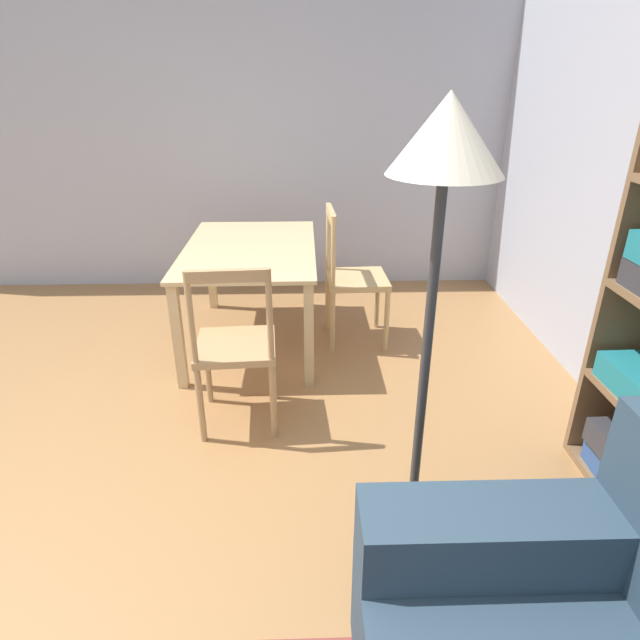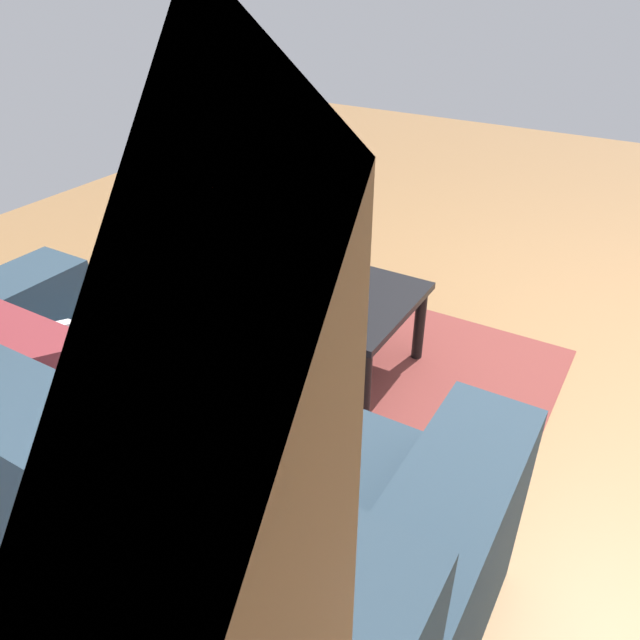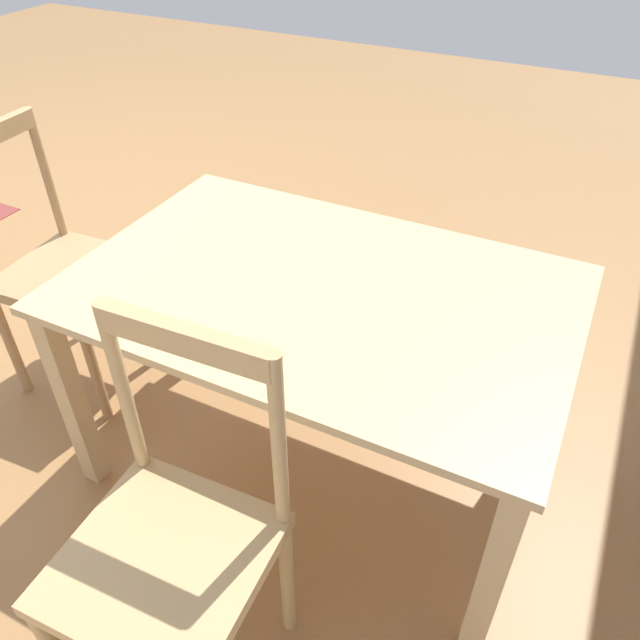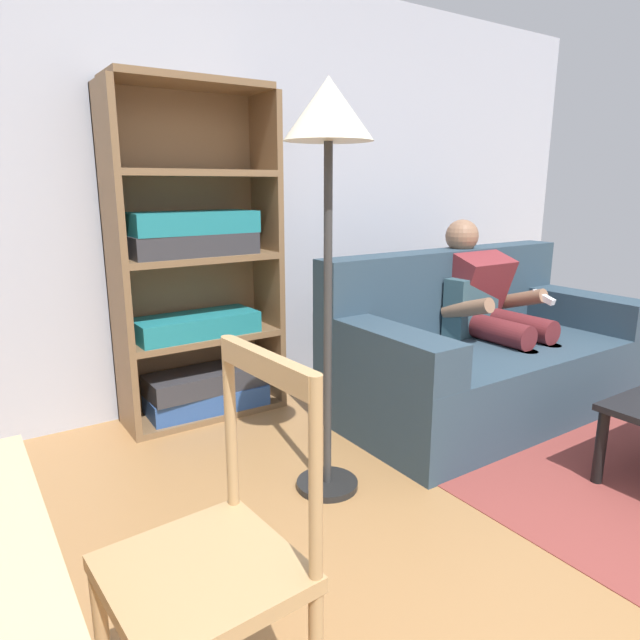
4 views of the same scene
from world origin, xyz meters
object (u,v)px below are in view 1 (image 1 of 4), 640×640
object	(u,v)px
floor_lamp	(442,187)
dining_chair_near_wall	(353,279)
dining_chair_facing_couch	(236,348)
dining_table	(250,261)

from	to	relation	value
floor_lamp	dining_chair_near_wall	bearing A→B (deg)	-177.40
dining_chair_near_wall	dining_chair_facing_couch	bearing A→B (deg)	-35.15
dining_table	dining_chair_near_wall	xyz separation A→B (m)	(0.00, 0.72, -0.14)
dining_table	dining_chair_near_wall	bearing A→B (deg)	89.89
dining_table	dining_chair_near_wall	world-z (taller)	dining_chair_near_wall
dining_table	dining_chair_facing_couch	distance (m)	1.03
dining_chair_near_wall	dining_chair_facing_couch	world-z (taller)	dining_chair_near_wall
dining_table	dining_chair_near_wall	size ratio (longest dim) A/B	1.40
dining_table	dining_chair_facing_couch	bearing A→B (deg)	0.11
dining_chair_facing_couch	floor_lamp	size ratio (longest dim) A/B	0.55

